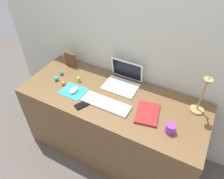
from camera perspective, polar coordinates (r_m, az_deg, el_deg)
name	(u,v)px	position (r m, az deg, el deg)	size (l,w,h in m)	color
ground_plane	(112,147)	(2.38, -0.09, -15.16)	(6.00, 6.00, 0.00)	#59514C
back_wall	(129,70)	(2.02, 4.66, 5.34)	(2.82, 0.05, 1.60)	beige
desk	(112,125)	(2.08, -0.10, -9.52)	(1.62, 0.64, 0.74)	brown
laptop	(123,79)	(1.91, 3.08, 2.78)	(0.30, 0.25, 0.21)	white
keyboard	(106,104)	(1.74, -1.70, -3.81)	(0.41, 0.13, 0.02)	white
mousepad	(73,91)	(1.90, -10.30, -0.44)	(0.21, 0.17, 0.00)	#28B7CC
mouse	(74,90)	(1.88, -10.17, -0.14)	(0.06, 0.10, 0.03)	white
cell_phone	(82,105)	(1.76, -7.91, -4.06)	(0.06, 0.13, 0.01)	black
desk_lamp	(202,97)	(1.69, 22.89, -1.75)	(0.11, 0.17, 0.39)	#A5844C
notebook_pad	(147,113)	(1.69, 9.47, -6.32)	(0.17, 0.24, 0.02)	maroon
picture_frame	(70,60)	(2.17, -11.10, 7.79)	(0.12, 0.02, 0.15)	brown
coffee_mug	(171,129)	(1.59, 15.43, -10.04)	(0.07, 0.07, 0.08)	purple
toy_figurine_red	(76,86)	(1.91, -9.68, 0.80)	(0.04, 0.04, 0.04)	red
toy_figurine_lime	(79,79)	(1.98, -8.91, 2.76)	(0.03, 0.03, 0.05)	#8CDB33
toy_figurine_orange	(63,83)	(1.97, -12.87, 1.71)	(0.04, 0.04, 0.04)	orange
toy_figurine_teal	(62,73)	(2.10, -13.32, 4.26)	(0.03, 0.03, 0.04)	teal
toy_figurine_cyan	(56,78)	(2.04, -14.67, 2.87)	(0.04, 0.04, 0.04)	#28B7CC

